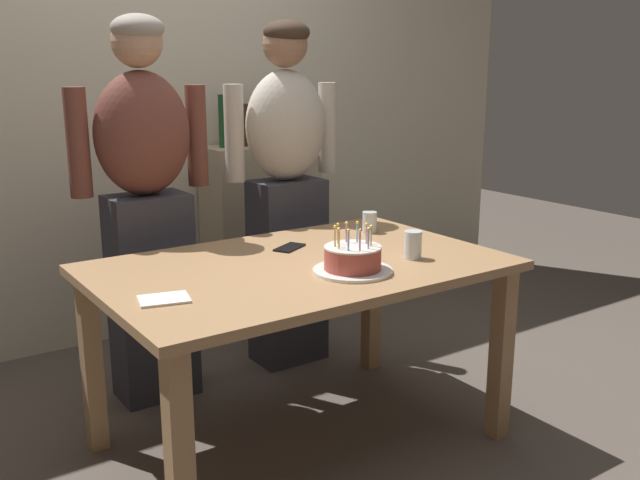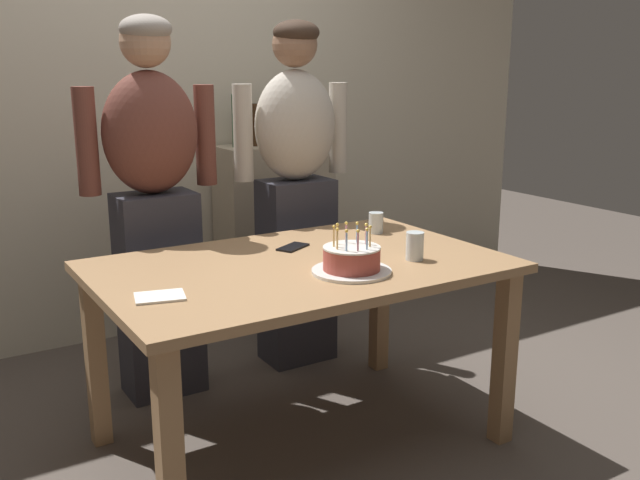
{
  "view_description": "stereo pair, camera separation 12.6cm",
  "coord_description": "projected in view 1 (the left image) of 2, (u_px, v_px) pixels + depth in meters",
  "views": [
    {
      "loc": [
        -1.38,
        -2.15,
        1.46
      ],
      "look_at": [
        0.04,
        -0.09,
        0.84
      ],
      "focal_mm": 39.8,
      "sensor_mm": 36.0,
      "label": 1
    },
    {
      "loc": [
        -1.28,
        -2.22,
        1.46
      ],
      "look_at": [
        0.04,
        -0.09,
        0.84
      ],
      "focal_mm": 39.8,
      "sensor_mm": 36.0,
      "label": 2
    }
  ],
  "objects": [
    {
      "name": "person_woman_cardigan",
      "position": [
        287.0,
        189.0,
        3.42
      ],
      "size": [
        0.61,
        0.27,
        1.66
      ],
      "rotation": [
        0.0,
        0.0,
        3.14
      ],
      "color": "#33333D",
      "rests_on": "ground_plane"
    },
    {
      "name": "back_wall",
      "position": [
        140.0,
        96.0,
        3.76
      ],
      "size": [
        5.2,
        0.1,
        2.6
      ],
      "primitive_type": "cube",
      "color": "beige",
      "rests_on": "ground_plane"
    },
    {
      "name": "water_glass_near",
      "position": [
        370.0,
        222.0,
        3.12
      ],
      "size": [
        0.06,
        0.06,
        0.09
      ],
      "primitive_type": "cylinder",
      "color": "silver",
      "rests_on": "dining_table"
    },
    {
      "name": "dining_table",
      "position": [
        299.0,
        287.0,
        2.68
      ],
      "size": [
        1.5,
        0.96,
        0.74
      ],
      "color": "#A37A51",
      "rests_on": "ground_plane"
    },
    {
      "name": "water_glass_far",
      "position": [
        413.0,
        245.0,
        2.7
      ],
      "size": [
        0.07,
        0.07,
        0.11
      ],
      "primitive_type": "cylinder",
      "color": "silver",
      "rests_on": "dining_table"
    },
    {
      "name": "cell_phone",
      "position": [
        289.0,
        248.0,
        2.86
      ],
      "size": [
        0.16,
        0.13,
        0.01
      ],
      "primitive_type": "cube",
      "rotation": [
        0.0,
        0.0,
        0.49
      ],
      "color": "black",
      "rests_on": "dining_table"
    },
    {
      "name": "shelf_cabinet",
      "position": [
        262.0,
        230.0,
        4.1
      ],
      "size": [
        0.64,
        0.3,
        1.31
      ],
      "color": "tan",
      "rests_on": "ground_plane"
    },
    {
      "name": "birthday_cake",
      "position": [
        353.0,
        260.0,
        2.52
      ],
      "size": [
        0.29,
        0.29,
        0.17
      ],
      "color": "white",
      "rests_on": "dining_table"
    },
    {
      "name": "person_man_bearded",
      "position": [
        147.0,
        206.0,
        3.03
      ],
      "size": [
        0.61,
        0.27,
        1.66
      ],
      "rotation": [
        0.0,
        0.0,
        3.14
      ],
      "color": "#33333D",
      "rests_on": "ground_plane"
    },
    {
      "name": "napkin_stack",
      "position": [
        164.0,
        299.0,
        2.23
      ],
      "size": [
        0.18,
        0.15,
        0.01
      ],
      "primitive_type": "cube",
      "rotation": [
        0.0,
        0.0,
        -0.25
      ],
      "color": "white",
      "rests_on": "dining_table"
    },
    {
      "name": "ground_plane",
      "position": [
        301.0,
        441.0,
        2.83
      ],
      "size": [
        10.0,
        10.0,
        0.0
      ],
      "primitive_type": "plane",
      "color": "#564C44"
    }
  ]
}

